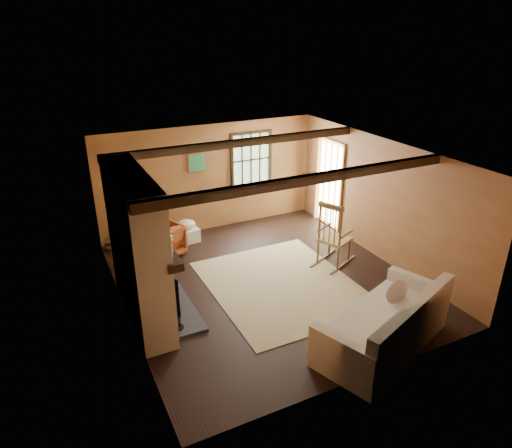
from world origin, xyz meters
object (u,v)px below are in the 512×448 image
laundry_basket (187,235)px  rocking_chair (333,238)px  fireplace (139,254)px  armchair (162,240)px  sofa (387,328)px

laundry_basket → rocking_chair: bearing=-44.2°
fireplace → laundry_basket: size_ratio=4.80×
fireplace → laundry_basket: fireplace is taller
laundry_basket → armchair: (-0.64, -0.40, 0.19)m
rocking_chair → fireplace: bearing=65.9°
laundry_basket → armchair: size_ratio=0.67×
laundry_basket → fireplace: bearing=-122.5°
rocking_chair → sofa: bearing=137.2°
sofa → laundry_basket: bearing=87.6°
fireplace → sofa: fireplace is taller
sofa → fireplace: bearing=121.0°
rocking_chair → armchair: 3.43m
fireplace → armchair: 2.19m
sofa → rocking_chair: bearing=52.4°
laundry_basket → armchair: 0.78m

